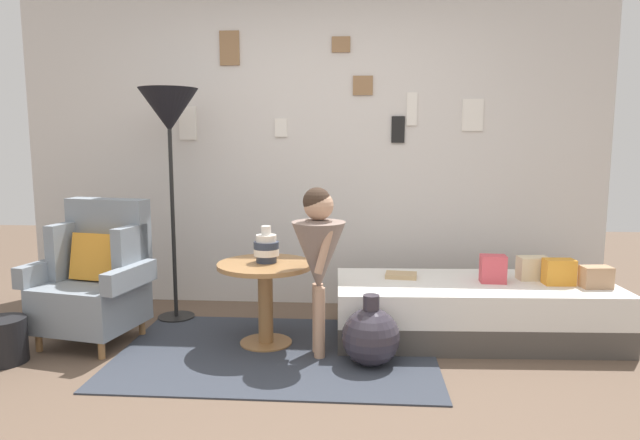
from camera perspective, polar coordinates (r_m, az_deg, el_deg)
ground_plane at (r=3.08m, az=-4.29°, el=-18.41°), size 12.00×12.00×0.00m
gallery_wall at (r=4.70m, az=-0.94°, el=7.20°), size 4.80×0.12×2.60m
rug at (r=3.76m, az=-4.35°, el=-13.25°), size 2.04×1.37×0.01m
armchair at (r=4.16m, az=-21.81°, el=-5.49°), size 0.84×0.70×0.97m
daybed at (r=4.11m, az=15.33°, el=-8.79°), size 1.93×0.88×0.40m
pillow_head at (r=4.18m, az=26.26°, el=-5.23°), size 0.20×0.14×0.14m
pillow_mid at (r=4.16m, az=23.12°, el=-4.87°), size 0.20×0.13×0.18m
pillow_back at (r=4.24m, az=20.83°, el=-4.60°), size 0.22×0.14×0.16m
pillow_extra at (r=4.06m, az=17.18°, el=-4.77°), size 0.17×0.13×0.19m
side_table at (r=3.80m, az=-5.58°, el=-6.62°), size 0.64×0.64×0.57m
vase_striped at (r=3.76m, az=-5.48°, el=-2.81°), size 0.17×0.17×0.25m
floor_lamp at (r=4.37m, az=-15.09°, el=10.00°), size 0.44×0.44×1.76m
person_child at (r=3.52m, az=-0.15°, el=-3.09°), size 0.34×0.34×1.09m
book_on_daybed at (r=4.08m, az=8.24°, el=-5.58°), size 0.24×0.18×0.03m
demijohn_near at (r=3.52m, az=5.18°, el=-11.69°), size 0.36×0.36×0.44m
magazine_basket at (r=4.07m, az=-29.52°, el=-10.63°), size 0.28×0.28×0.28m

